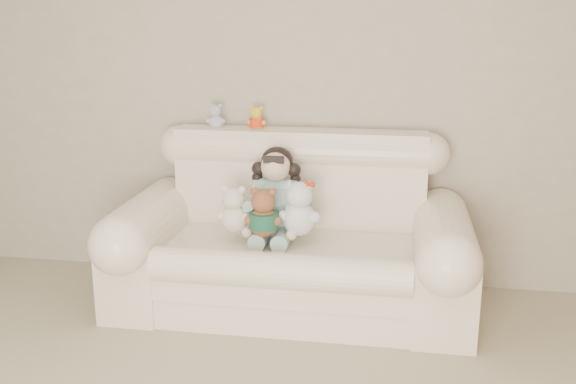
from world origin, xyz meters
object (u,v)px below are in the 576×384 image
(sofa, at_px, (291,226))
(brown_teddy, at_px, (264,208))
(cream_teddy, at_px, (234,205))
(seated_child, at_px, (276,192))
(white_cat, at_px, (300,202))

(sofa, height_order, brown_teddy, sofa)
(sofa, height_order, cream_teddy, sofa)
(brown_teddy, bearing_deg, sofa, 30.91)
(seated_child, height_order, brown_teddy, seated_child)
(cream_teddy, bearing_deg, white_cat, 3.57)
(sofa, relative_size, brown_teddy, 6.27)
(sofa, xyz_separation_m, white_cat, (0.07, -0.10, 0.18))
(white_cat, bearing_deg, brown_teddy, 179.50)
(sofa, xyz_separation_m, brown_teddy, (-0.13, -0.16, 0.15))
(brown_teddy, bearing_deg, seated_child, 63.49)
(brown_teddy, distance_m, white_cat, 0.21)
(sofa, bearing_deg, white_cat, -55.43)
(sofa, bearing_deg, seated_child, 141.97)
(seated_child, relative_size, cream_teddy, 1.70)
(seated_child, height_order, white_cat, seated_child)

